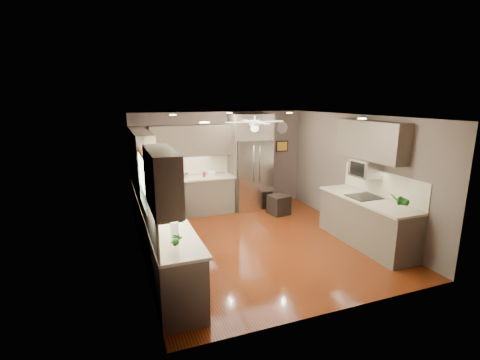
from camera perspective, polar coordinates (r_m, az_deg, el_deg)
floor at (r=7.11m, az=3.21°, el=-10.16°), size 5.00×5.00×0.00m
ceiling at (r=6.54m, az=3.49°, el=10.39°), size 5.00×5.00×0.00m
wall_back at (r=9.01m, az=-3.15°, el=3.16°), size 4.50×0.00×4.50m
wall_front at (r=4.64m, az=16.10°, el=-7.07°), size 4.50×0.00×4.50m
wall_left at (r=6.17m, az=-16.12°, el=-2.04°), size 0.00×5.00×5.00m
wall_right at (r=7.89m, az=18.45°, el=1.05°), size 0.00×5.00×5.00m
canister_a at (r=8.53m, az=-9.95°, el=0.84°), size 0.11×0.11×0.15m
canister_b at (r=8.53m, az=-8.77°, el=0.81°), size 0.11×0.11×0.13m
canister_d at (r=8.61m, az=-5.90°, el=0.94°), size 0.10×0.10×0.12m
soap_bottle at (r=6.20m, az=-14.13°, el=-3.98°), size 0.09×0.09×0.18m
potted_plant_left at (r=4.52m, az=-10.22°, el=-9.61°), size 0.17×0.14×0.28m
potted_plant_right at (r=6.56m, az=24.53°, el=-3.01°), size 0.23×0.21×0.36m
bowl at (r=8.72m, az=-4.65°, el=0.90°), size 0.28×0.28×0.05m
left_run at (r=6.58m, az=-13.22°, el=-7.95°), size 0.65×4.70×1.45m
back_run at (r=8.71m, az=-7.05°, el=-2.44°), size 1.85×0.65×1.45m
uppers at (r=7.00m, az=-4.55°, el=5.40°), size 4.50×4.70×0.95m
window at (r=5.62m, az=-15.56°, el=-0.33°), size 0.05×1.12×0.92m
sink at (r=5.83m, az=-12.33°, el=-6.25°), size 0.50×0.70×0.32m
refrigerator at (r=8.94m, az=1.80°, el=2.69°), size 1.06×0.75×2.45m
right_run at (r=7.30m, az=19.99°, el=-6.27°), size 0.70×2.20×1.45m
microwave at (r=7.29m, az=19.91°, el=1.83°), size 0.43×0.55×0.34m
ceiling_fan at (r=6.82m, az=2.43°, el=9.11°), size 1.18×1.18×0.32m
recessed_lights at (r=6.89m, az=1.80°, el=10.50°), size 2.84×3.14×0.01m
wall_clock at (r=9.56m, az=6.97°, el=8.50°), size 0.30×0.03×0.30m
framed_print at (r=9.61m, az=6.90°, el=5.52°), size 0.36×0.03×0.30m
stool at (r=8.74m, az=6.40°, el=-4.06°), size 0.52×0.52×0.50m
paper_towel at (r=4.81m, az=-10.72°, el=-8.23°), size 0.11×0.11×0.29m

